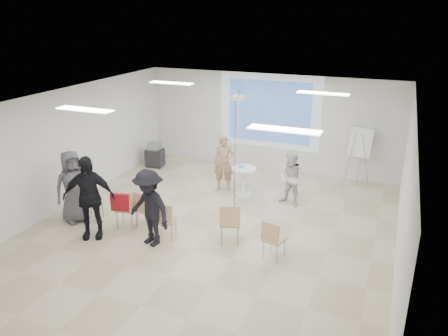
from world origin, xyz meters
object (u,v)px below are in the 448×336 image
at_px(av_cart, 155,155).
at_px(audience_mid, 149,203).
at_px(chair_left_mid, 125,206).
at_px(chair_left_inner, 144,207).
at_px(pedestal_table, 244,180).
at_px(chair_far_left, 90,200).
at_px(chair_center, 165,218).
at_px(chair_right_far, 273,237).
at_px(player_left, 224,159).
at_px(player_right, 292,176).
at_px(audience_left, 88,192).
at_px(laptop, 147,207).
at_px(audience_outer, 73,183).
at_px(chair_right_inner, 230,221).
at_px(flipchart_easel, 361,142).

bearing_deg(av_cart, audience_mid, -66.71).
bearing_deg(chair_left_mid, chair_left_inner, 12.32).
distance_m(pedestal_table, chair_far_left, 4.03).
height_order(chair_left_inner, chair_center, chair_left_inner).
bearing_deg(chair_left_mid, chair_right_far, -12.86).
bearing_deg(player_left, chair_left_mid, -130.52).
relative_size(player_right, chair_left_mid, 1.71).
bearing_deg(chair_center, chair_left_inner, 145.35).
relative_size(player_left, audience_left, 0.82).
distance_m(chair_left_inner, audience_left, 1.30).
distance_m(chair_left_inner, laptop, 0.11).
xyz_separation_m(chair_center, audience_left, (-1.60, -0.49, 0.57)).
xyz_separation_m(chair_left_mid, audience_outer, (-1.34, -0.11, 0.43)).
height_order(chair_left_mid, chair_right_far, chair_left_mid).
height_order(chair_left_mid, audience_left, audience_left).
height_order(audience_mid, audience_outer, audience_outer).
xyz_separation_m(chair_center, laptop, (-0.71, 0.39, -0.03)).
xyz_separation_m(player_right, chair_left_mid, (-3.22, -2.72, -0.25)).
xyz_separation_m(chair_right_far, laptop, (-3.12, 0.28, -0.01)).
relative_size(player_left, chair_far_left, 2.00).
bearing_deg(audience_mid, laptop, 144.74).
distance_m(chair_right_inner, flipchart_easel, 5.12).
bearing_deg(chair_right_inner, chair_center, 172.76).
relative_size(chair_right_inner, laptop, 2.81).
xyz_separation_m(chair_far_left, flipchart_easel, (5.67, 4.80, 0.77)).
bearing_deg(player_left, player_right, -27.12).
xyz_separation_m(chair_left_inner, audience_mid, (0.52, -0.58, 0.44)).
height_order(pedestal_table, audience_left, audience_left).
distance_m(pedestal_table, player_left, 0.82).
distance_m(chair_center, laptop, 0.81).
xyz_separation_m(audience_mid, audience_outer, (-2.24, 0.29, 0.02)).
bearing_deg(flipchart_easel, chair_far_left, -124.47).
xyz_separation_m(player_left, audience_left, (-1.71, -3.63, 0.19)).
distance_m(pedestal_table, audience_left, 4.21).
height_order(chair_left_mid, av_cart, chair_left_mid).
bearing_deg(audience_outer, chair_far_left, -36.69).
bearing_deg(av_cart, laptop, -68.20).
distance_m(laptop, audience_left, 1.39).
distance_m(chair_right_inner, av_cart, 5.51).
bearing_deg(pedestal_table, chair_right_far, -60.00).
bearing_deg(player_right, player_left, -169.87).
height_order(chair_left_mid, laptop, chair_left_mid).
xyz_separation_m(pedestal_table, chair_left_mid, (-1.89, -2.82, 0.10)).
bearing_deg(pedestal_table, av_cart, 161.69).
relative_size(chair_center, flipchart_easel, 0.50).
xyz_separation_m(chair_far_left, chair_left_inner, (1.40, 0.16, 0.01)).
bearing_deg(laptop, player_left, -100.48).
relative_size(chair_left_mid, av_cart, 1.17).
distance_m(player_right, chair_center, 3.55).
xyz_separation_m(player_right, audience_outer, (-4.56, -2.83, 0.18)).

